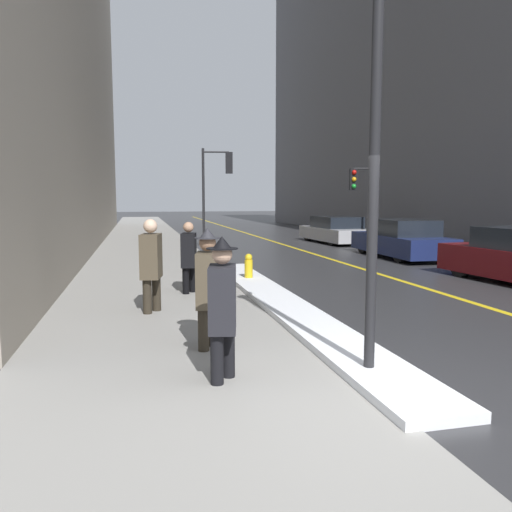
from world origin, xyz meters
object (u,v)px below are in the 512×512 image
object	(u,v)px
pedestrian_in_glasses	(222,303)
parked_car_silver	(336,231)
parked_car_navy	(401,240)
pedestrian_nearside	(208,284)
lamp_post	(376,112)
traffic_light_far	(362,188)
pedestrian_trailing	(151,261)
traffic_light_near	(219,176)
pedestrian_with_shoulder_bag	(189,254)
fire_hydrant	(249,268)

from	to	relation	value
pedestrian_in_glasses	parked_car_silver	size ratio (longest dim) A/B	0.36
parked_car_silver	parked_car_navy	bearing A→B (deg)	176.03
pedestrian_nearside	parked_car_navy	xyz separation A→B (m)	(8.08, 9.19, -0.27)
pedestrian_nearside	lamp_post	bearing A→B (deg)	59.93
pedestrian_in_glasses	traffic_light_far	bearing A→B (deg)	161.17
parked_car_navy	pedestrian_nearside	bearing A→B (deg)	140.31
lamp_post	pedestrian_trailing	size ratio (longest dim) A/B	2.95
traffic_light_near	pedestrian_in_glasses	size ratio (longest dim) A/B	2.56
lamp_post	pedestrian_nearside	distance (m)	3.02
lamp_post	parked_car_navy	bearing A→B (deg)	58.86
lamp_post	traffic_light_near	world-z (taller)	lamp_post
traffic_light_near	parked_car_silver	bearing A→B (deg)	14.11
traffic_light_far	pedestrian_with_shoulder_bag	world-z (taller)	traffic_light_far
traffic_light_far	fire_hydrant	world-z (taller)	traffic_light_far
traffic_light_near	pedestrian_nearside	xyz separation A→B (m)	(-2.53, -14.70, -2.12)
traffic_light_near	parked_car_navy	size ratio (longest dim) A/B	0.89
pedestrian_in_glasses	pedestrian_nearside	distance (m)	1.25
traffic_light_far	pedestrian_in_glasses	distance (m)	16.49
pedestrian_in_glasses	pedestrian_trailing	size ratio (longest dim) A/B	0.97
pedestrian_in_glasses	pedestrian_nearside	size ratio (longest dim) A/B	0.99
pedestrian_in_glasses	pedestrian_with_shoulder_bag	xyz separation A→B (m)	(0.17, 5.36, -0.03)
parked_car_silver	fire_hydrant	world-z (taller)	parked_car_silver
lamp_post	traffic_light_near	distance (m)	16.19
lamp_post	pedestrian_nearside	xyz separation A→B (m)	(-1.65, 1.47, -2.07)
traffic_light_far	parked_car_navy	bearing A→B (deg)	93.69
lamp_post	traffic_light_far	size ratio (longest dim) A/B	1.43
lamp_post	pedestrian_trailing	xyz separation A→B (m)	(-2.33, 3.87, -2.03)
pedestrian_nearside	parked_car_silver	size ratio (longest dim) A/B	0.36
traffic_light_near	pedestrian_in_glasses	world-z (taller)	traffic_light_near
traffic_light_near	fire_hydrant	world-z (taller)	traffic_light_near
traffic_light_far	parked_car_silver	size ratio (longest dim) A/B	0.76
traffic_light_far	parked_car_silver	distance (m)	3.03
traffic_light_far	pedestrian_nearside	world-z (taller)	traffic_light_far
parked_car_navy	parked_car_silver	bearing A→B (deg)	1.29
lamp_post	fire_hydrant	distance (m)	7.23
traffic_light_far	lamp_post	bearing A→B (deg)	72.44
traffic_light_far	pedestrian_nearside	bearing A→B (deg)	64.53
lamp_post	pedestrian_with_shoulder_bag	distance (m)	6.15
traffic_light_near	pedestrian_in_glasses	bearing A→B (deg)	-90.37
lamp_post	pedestrian_with_shoulder_bag	world-z (taller)	lamp_post
pedestrian_nearside	parked_car_silver	world-z (taller)	pedestrian_nearside
pedestrian_with_shoulder_bag	parked_car_navy	xyz separation A→B (m)	(7.93, 5.08, -0.23)
pedestrian_trailing	fire_hydrant	distance (m)	3.79
pedestrian_nearside	pedestrian_trailing	xyz separation A→B (m)	(-0.68, 2.40, 0.03)
parked_car_navy	pedestrian_with_shoulder_bag	bearing A→B (deg)	124.29
traffic_light_near	pedestrian_nearside	bearing A→B (deg)	-91.07
pedestrian_trailing	traffic_light_near	bearing A→B (deg)	177.08
pedestrian_in_glasses	fire_hydrant	distance (m)	6.77
pedestrian_with_shoulder_bag	pedestrian_in_glasses	bearing A→B (deg)	9.85
pedestrian_in_glasses	fire_hydrant	xyz separation A→B (m)	(1.75, 6.52, -0.54)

